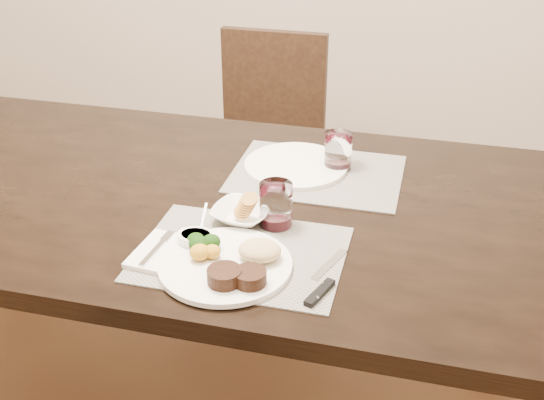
% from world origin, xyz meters
% --- Properties ---
extents(ground_plane, '(4.50, 4.50, 0.00)m').
position_xyz_m(ground_plane, '(0.00, 0.00, 0.00)').
color(ground_plane, '#4A2917').
rests_on(ground_plane, ground).
extents(dining_table, '(2.00, 1.00, 0.75)m').
position_xyz_m(dining_table, '(0.00, 0.00, 0.67)').
color(dining_table, black).
rests_on(dining_table, ground).
extents(chair_far, '(0.42, 0.42, 0.90)m').
position_xyz_m(chair_far, '(0.00, 0.93, 0.50)').
color(chair_far, black).
rests_on(chair_far, ground).
extents(placemat_near, '(0.46, 0.34, 0.00)m').
position_xyz_m(placemat_near, '(0.25, -0.25, 0.75)').
color(placemat_near, slate).
rests_on(placemat_near, dining_table).
extents(placemat_far, '(0.46, 0.34, 0.00)m').
position_xyz_m(placemat_far, '(0.34, 0.18, 0.75)').
color(placemat_far, slate).
rests_on(placemat_far, dining_table).
extents(dinner_plate, '(0.29, 0.29, 0.05)m').
position_xyz_m(dinner_plate, '(0.25, -0.32, 0.77)').
color(dinner_plate, white).
rests_on(dinner_plate, placemat_near).
extents(napkin_fork, '(0.10, 0.16, 0.02)m').
position_xyz_m(napkin_fork, '(0.07, -0.30, 0.76)').
color(napkin_fork, white).
rests_on(napkin_fork, placemat_near).
extents(steak_knife, '(0.06, 0.23, 0.01)m').
position_xyz_m(steak_knife, '(0.45, -0.33, 0.76)').
color(steak_knife, silver).
rests_on(steak_knife, placemat_near).
extents(cracker_bowl, '(0.16, 0.16, 0.06)m').
position_xyz_m(cracker_bowl, '(0.21, -0.11, 0.77)').
color(cracker_bowl, white).
rests_on(cracker_bowl, placemat_near).
extents(sauce_ramekin, '(0.09, 0.13, 0.07)m').
position_xyz_m(sauce_ramekin, '(0.14, -0.25, 0.77)').
color(sauce_ramekin, white).
rests_on(sauce_ramekin, placemat_near).
extents(wine_glass_near, '(0.08, 0.08, 0.11)m').
position_xyz_m(wine_glass_near, '(0.30, -0.11, 0.80)').
color(wine_glass_near, silver).
rests_on(wine_glass_near, placemat_near).
extents(far_plate, '(0.29, 0.29, 0.01)m').
position_xyz_m(far_plate, '(0.28, 0.20, 0.76)').
color(far_plate, white).
rests_on(far_plate, placemat_far).
extents(wine_glass_far, '(0.08, 0.08, 0.10)m').
position_xyz_m(wine_glass_far, '(0.39, 0.23, 0.80)').
color(wine_glass_far, silver).
rests_on(wine_glass_far, placemat_far).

